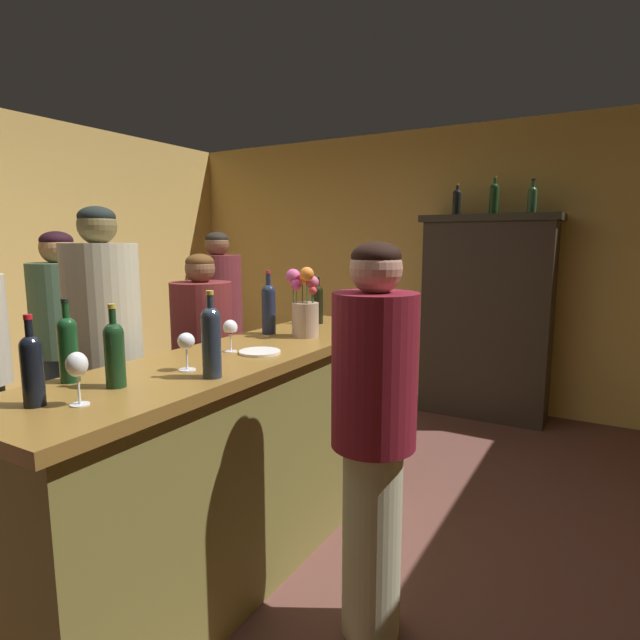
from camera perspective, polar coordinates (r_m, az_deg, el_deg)
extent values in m
plane|color=brown|center=(3.06, -12.38, -22.52)|extent=(7.88, 7.88, 0.00)
cube|color=tan|center=(5.32, 10.26, 5.85)|extent=(5.35, 0.12, 2.65)
cube|color=olive|center=(2.64, -8.23, -15.33)|extent=(0.53, 2.30, 1.02)
cube|color=brown|center=(2.47, -8.50, -3.95)|extent=(0.60, 2.39, 0.05)
cube|color=#30271F|center=(4.83, 17.97, 0.27)|extent=(1.08, 0.40, 1.81)
cube|color=#2C281D|center=(4.78, 18.47, 10.67)|extent=(1.16, 0.46, 0.06)
cylinder|color=#1C2339|center=(2.87, -5.71, 0.82)|extent=(0.08, 0.08, 0.24)
sphere|color=#1C2339|center=(2.86, -5.74, 3.19)|extent=(0.08, 0.08, 0.08)
cylinder|color=#1C2339|center=(2.86, -5.76, 4.17)|extent=(0.03, 0.03, 0.10)
cylinder|color=#B5222D|center=(2.85, -5.78, 5.31)|extent=(0.03, 0.03, 0.02)
cylinder|color=#15351A|center=(1.96, -21.80, -4.15)|extent=(0.07, 0.07, 0.20)
sphere|color=#15351A|center=(1.94, -21.96, -1.33)|extent=(0.07, 0.07, 0.07)
cylinder|color=#15351A|center=(1.93, -22.04, -0.07)|extent=(0.02, 0.02, 0.09)
cylinder|color=gold|center=(1.93, -22.12, 1.43)|extent=(0.03, 0.03, 0.02)
cylinder|color=#133B1C|center=(2.09, -26.12, -3.44)|extent=(0.07, 0.07, 0.21)
sphere|color=#133B1C|center=(2.08, -26.31, -0.64)|extent=(0.07, 0.07, 0.07)
cylinder|color=#133B1C|center=(2.07, -26.39, 0.52)|extent=(0.02, 0.02, 0.09)
cylinder|color=black|center=(2.07, -26.48, 1.91)|extent=(0.03, 0.03, 0.02)
cylinder|color=black|center=(1.84, -29.26, -5.47)|extent=(0.07, 0.07, 0.19)
sphere|color=black|center=(1.83, -29.48, -2.53)|extent=(0.07, 0.07, 0.07)
cylinder|color=black|center=(1.82, -29.58, -1.25)|extent=(0.02, 0.02, 0.08)
cylinder|color=red|center=(1.81, -29.70, 0.29)|extent=(0.03, 0.03, 0.02)
cylinder|color=#242E3C|center=(1.98, -11.95, -2.98)|extent=(0.07, 0.07, 0.23)
sphere|color=#242E3C|center=(1.96, -12.05, 0.36)|extent=(0.07, 0.07, 0.07)
cylinder|color=#242E3C|center=(1.96, -12.09, 1.55)|extent=(0.03, 0.03, 0.08)
cylinder|color=gold|center=(1.95, -12.14, 2.98)|extent=(0.03, 0.03, 0.02)
cylinder|color=black|center=(3.22, -0.31, 1.42)|extent=(0.07, 0.07, 0.20)
sphere|color=black|center=(3.21, -0.31, 3.24)|extent=(0.07, 0.07, 0.07)
cylinder|color=black|center=(3.21, -0.31, 3.87)|extent=(0.03, 0.03, 0.07)
cylinder|color=black|center=(3.20, -0.31, 4.65)|extent=(0.03, 0.03, 0.02)
cylinder|color=white|center=(2.45, -9.86, -3.45)|extent=(0.06, 0.06, 0.00)
cylinder|color=white|center=(2.44, -9.89, -2.53)|extent=(0.01, 0.01, 0.08)
ellipsoid|color=white|center=(2.42, -9.93, -0.81)|extent=(0.07, 0.07, 0.07)
ellipsoid|color=maroon|center=(2.43, -9.92, -1.28)|extent=(0.06, 0.06, 0.03)
cylinder|color=white|center=(1.81, -25.10, -8.48)|extent=(0.06, 0.06, 0.00)
cylinder|color=white|center=(1.80, -25.20, -7.08)|extent=(0.01, 0.01, 0.09)
ellipsoid|color=white|center=(1.78, -25.37, -4.47)|extent=(0.07, 0.07, 0.08)
cylinder|color=white|center=(2.14, -14.52, -5.36)|extent=(0.07, 0.07, 0.00)
cylinder|color=white|center=(2.13, -14.56, -4.23)|extent=(0.01, 0.01, 0.08)
ellipsoid|color=white|center=(2.11, -14.64, -2.26)|extent=(0.07, 0.07, 0.07)
cylinder|color=tan|center=(2.78, -1.63, 0.03)|extent=(0.14, 0.14, 0.18)
cylinder|color=#38602D|center=(2.75, -0.78, 1.82)|extent=(0.01, 0.01, 0.14)
sphere|color=red|center=(2.74, -0.78, 3.29)|extent=(0.04, 0.04, 0.04)
cylinder|color=#38602D|center=(2.78, -0.86, 2.32)|extent=(0.01, 0.01, 0.18)
sphere|color=#D05377|center=(2.77, -0.86, 4.20)|extent=(0.07, 0.07, 0.07)
cylinder|color=#38602D|center=(2.82, -1.37, 2.65)|extent=(0.01, 0.01, 0.21)
sphere|color=#C14D8D|center=(2.81, -1.38, 4.72)|extent=(0.07, 0.07, 0.07)
cylinder|color=#38602D|center=(2.80, -1.96, 2.54)|extent=(0.01, 0.01, 0.20)
sphere|color=orange|center=(2.80, -1.97, 4.55)|extent=(0.05, 0.05, 0.05)
cylinder|color=#38602D|center=(2.76, -2.98, 2.63)|extent=(0.01, 0.01, 0.22)
sphere|color=#C4487F|center=(2.75, -3.00, 4.87)|extent=(0.08, 0.08, 0.08)
cylinder|color=#38602D|center=(2.74, -2.64, 2.13)|extent=(0.01, 0.01, 0.17)
sphere|color=#CB3E88|center=(2.73, -2.66, 3.94)|extent=(0.06, 0.06, 0.06)
cylinder|color=#38602D|center=(2.72, -1.47, 2.69)|extent=(0.01, 0.01, 0.23)
sphere|color=orange|center=(2.71, -1.47, 5.12)|extent=(0.08, 0.08, 0.08)
cylinder|color=white|center=(2.39, -6.71, -3.55)|extent=(0.19, 0.19, 0.01)
cylinder|color=black|center=(4.86, 14.93, 12.27)|extent=(0.07, 0.07, 0.19)
sphere|color=black|center=(4.87, 14.98, 13.39)|extent=(0.07, 0.07, 0.07)
cylinder|color=black|center=(4.87, 14.99, 13.81)|extent=(0.03, 0.03, 0.07)
cylinder|color=gold|center=(4.88, 15.02, 14.33)|extent=(0.03, 0.03, 0.02)
cylinder|color=#1A3F1C|center=(4.79, 18.73, 12.36)|extent=(0.08, 0.08, 0.23)
sphere|color=#1A3F1C|center=(4.80, 18.80, 13.71)|extent=(0.08, 0.08, 0.08)
cylinder|color=#1A3F1C|center=(4.80, 18.82, 14.21)|extent=(0.03, 0.03, 0.09)
cylinder|color=gold|center=(4.81, 18.86, 14.81)|extent=(0.03, 0.03, 0.02)
cylinder|color=#295332|center=(4.74, 22.47, 11.95)|extent=(0.07, 0.07, 0.18)
sphere|color=#295332|center=(4.74, 22.53, 13.05)|extent=(0.07, 0.07, 0.07)
cylinder|color=#295332|center=(4.75, 22.57, 13.57)|extent=(0.03, 0.03, 0.09)
cylinder|color=black|center=(4.75, 22.60, 14.19)|extent=(0.03, 0.03, 0.02)
cylinder|color=#B9B292|center=(3.43, -12.57, -11.92)|extent=(0.27, 0.27, 0.76)
cylinder|color=maroon|center=(3.25, -12.96, -0.87)|extent=(0.38, 0.38, 0.57)
sphere|color=brown|center=(3.21, -13.18, 5.57)|extent=(0.18, 0.18, 0.18)
ellipsoid|color=#4F3113|center=(3.21, -13.21, 6.29)|extent=(0.17, 0.17, 0.10)
cylinder|color=#466D45|center=(2.89, -22.00, -15.11)|extent=(0.25, 0.25, 0.88)
cylinder|color=#ADA88E|center=(2.68, -22.96, 0.47)|extent=(0.35, 0.35, 0.69)
sphere|color=brown|center=(2.66, -23.51, 9.59)|extent=(0.18, 0.18, 0.18)
ellipsoid|color=black|center=(2.66, -23.57, 10.46)|extent=(0.17, 0.17, 0.10)
cylinder|color=maroon|center=(4.25, -10.89, -7.34)|extent=(0.26, 0.26, 0.83)
cylinder|color=maroon|center=(4.11, -11.19, 2.58)|extent=(0.36, 0.36, 0.64)
sphere|color=brown|center=(4.08, -11.36, 8.26)|extent=(0.19, 0.19, 0.19)
ellipsoid|color=black|center=(4.08, -11.38, 8.85)|extent=(0.18, 0.18, 0.10)
cylinder|color=#263245|center=(3.86, -26.02, -9.61)|extent=(0.28, 0.28, 0.84)
cylinder|color=#44654A|center=(3.71, -26.77, 1.06)|extent=(0.38, 0.38, 0.60)
sphere|color=#96653D|center=(3.68, -27.19, 7.14)|extent=(0.21, 0.21, 0.21)
ellipsoid|color=black|center=(3.68, -27.24, 7.87)|extent=(0.20, 0.20, 0.12)
cylinder|color=#B1AF8D|center=(2.24, 5.75, -23.11)|extent=(0.24, 0.24, 0.80)
cylinder|color=maroon|center=(1.97, 6.06, -5.61)|extent=(0.33, 0.33, 0.60)
sphere|color=tan|center=(1.91, 6.25, 5.70)|extent=(0.20, 0.20, 0.20)
ellipsoid|color=black|center=(1.91, 6.27, 7.03)|extent=(0.19, 0.19, 0.11)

